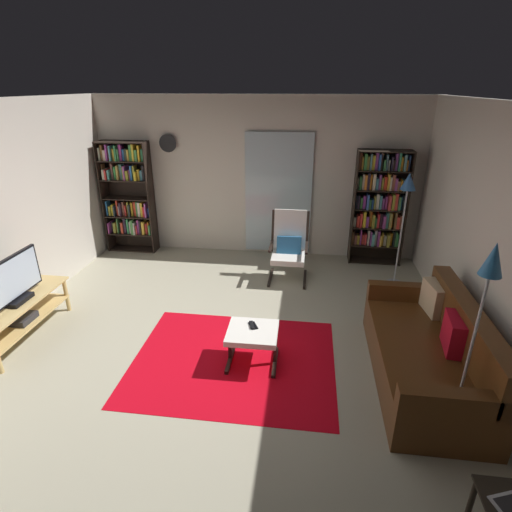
{
  "coord_description": "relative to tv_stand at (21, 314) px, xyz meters",
  "views": [
    {
      "loc": [
        0.86,
        -3.73,
        2.74
      ],
      "look_at": [
        0.3,
        0.63,
        0.87
      ],
      "focal_mm": 28.38,
      "sensor_mm": 36.0,
      "label": 1
    }
  ],
  "objects": [
    {
      "name": "wall_right",
      "position": [
        5.03,
        0.1,
        0.99
      ],
      "size": [
        0.06,
        6.0,
        2.6
      ],
      "primitive_type": "cube",
      "color": "beige",
      "rests_on": "ground"
    },
    {
      "name": "bookshelf_near_sofa",
      "position": [
        4.33,
        2.8,
        0.67
      ],
      "size": [
        0.83,
        0.3,
        1.83
      ],
      "color": "black",
      "rests_on": "ground"
    },
    {
      "name": "bookshelf_near_tv",
      "position": [
        0.16,
        2.8,
        0.7
      ],
      "size": [
        0.84,
        0.3,
        1.89
      ],
      "color": "black",
      "rests_on": "ground"
    },
    {
      "name": "tv_stand",
      "position": [
        0.0,
        0.0,
        0.0
      ],
      "size": [
        0.42,
        1.37,
        0.47
      ],
      "color": "tan",
      "rests_on": "ground"
    },
    {
      "name": "leather_sofa",
      "position": [
        4.47,
        -0.14,
        -0.01
      ],
      "size": [
        0.89,
        1.95,
        0.83
      ],
      "color": "#542E13",
      "rests_on": "ground"
    },
    {
      "name": "television",
      "position": [
        0.0,
        0.0,
        0.41
      ],
      "size": [
        0.2,
        0.87,
        0.54
      ],
      "color": "black",
      "rests_on": "tv_stand"
    },
    {
      "name": "wall_back",
      "position": [
        2.33,
        3.0,
        0.99
      ],
      "size": [
        5.6,
        0.06,
        2.6
      ],
      "primitive_type": "cube",
      "color": "beige",
      "rests_on": "ground"
    },
    {
      "name": "ground_plane",
      "position": [
        2.33,
        0.1,
        -0.31
      ],
      "size": [
        7.02,
        7.02,
        0.0
      ],
      "primitive_type": "plane",
      "color": "#ADA78E"
    },
    {
      "name": "area_rug",
      "position": [
        2.5,
        -0.13,
        -0.31
      ],
      "size": [
        2.14,
        1.73,
        0.01
      ],
      "primitive_type": "cube",
      "color": "red",
      "rests_on": "ground"
    },
    {
      "name": "ottoman",
      "position": [
        2.7,
        -0.12,
        0.02
      ],
      "size": [
        0.53,
        0.49,
        0.4
      ],
      "color": "white",
      "rests_on": "ground"
    },
    {
      "name": "glass_door_panel",
      "position": [
        2.71,
        2.94,
        0.74
      ],
      "size": [
        1.1,
        0.01,
        2.0
      ],
      "primitive_type": "cube",
      "color": "silver"
    },
    {
      "name": "floor_lamp_by_shelf",
      "position": [
        4.54,
        2.0,
        1.04
      ],
      "size": [
        0.22,
        0.22,
        1.65
      ],
      "color": "#A5A5AD",
      "rests_on": "ground"
    },
    {
      "name": "wall_clock",
      "position": [
        0.89,
        2.93,
        1.54
      ],
      "size": [
        0.29,
        0.03,
        0.29
      ],
      "color": "silver"
    },
    {
      "name": "floor_lamp_by_sofa",
      "position": [
        4.52,
        -0.81,
        1.02
      ],
      "size": [
        0.22,
        0.22,
        1.72
      ],
      "color": "#A5A5AD",
      "rests_on": "ground"
    },
    {
      "name": "lounge_armchair",
      "position": [
        2.96,
        2.02,
        0.22
      ],
      "size": [
        0.57,
        0.65,
        1.02
      ],
      "color": "black",
      "rests_on": "ground"
    },
    {
      "name": "tv_remote",
      "position": [
        2.68,
        -0.05,
        0.1
      ],
      "size": [
        0.08,
        0.15,
        0.02
      ],
      "primitive_type": "cube",
      "rotation": [
        0.0,
        0.0,
        0.29
      ],
      "color": "black",
      "rests_on": "ottoman"
    },
    {
      "name": "cell_phone",
      "position": [
        2.7,
        -0.05,
        0.1
      ],
      "size": [
        0.12,
        0.16,
        0.01
      ],
      "primitive_type": "cube",
      "rotation": [
        0.0,
        0.0,
        0.45
      ],
      "color": "black",
      "rests_on": "ottoman"
    }
  ]
}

